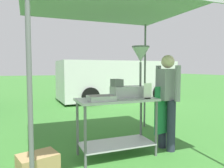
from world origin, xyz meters
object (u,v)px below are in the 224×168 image
at_px(donut_cart, 117,116).
at_px(supply_crate, 38,165).
at_px(donut_tray, 101,99).
at_px(van_white, 117,80).
at_px(stall_canopy, 114,6).
at_px(donut_fryer, 133,76).
at_px(menu_sign, 148,92).
at_px(vendor, 167,97).

bearing_deg(donut_cart, supply_crate, -168.51).
relative_size(donut_tray, van_white, 0.08).
bearing_deg(donut_tray, supply_crate, -170.95).
distance_m(stall_canopy, donut_fryer, 1.14).
relative_size(stall_canopy, menu_sign, 11.42).
xyz_separation_m(donut_tray, vendor, (1.19, 0.04, -0.03)).
distance_m(donut_tray, menu_sign, 0.75).
bearing_deg(van_white, donut_cart, -112.95).
bearing_deg(vendor, donut_fryer, 165.29).
bearing_deg(donut_tray, vendor, 1.69).
relative_size(vendor, van_white, 0.32).
relative_size(donut_cart, menu_sign, 5.15).
xyz_separation_m(donut_fryer, van_white, (2.06, 5.52, -0.38)).
distance_m(donut_fryer, menu_sign, 0.39).
bearing_deg(menu_sign, donut_fryer, 113.16).
bearing_deg(menu_sign, stall_canopy, 146.23).
bearing_deg(supply_crate, donut_fryer, 12.27).
relative_size(stall_canopy, vendor, 1.72).
height_order(donut_cart, vendor, vendor).
xyz_separation_m(menu_sign, van_white, (1.94, 5.80, -0.14)).
relative_size(stall_canopy, donut_fryer, 3.30).
bearing_deg(supply_crate, donut_tray, 9.05).
bearing_deg(donut_cart, van_white, 67.05).
height_order(donut_cart, van_white, van_white).
bearing_deg(donut_tray, van_white, 64.92).
xyz_separation_m(vendor, van_white, (1.48, 5.67, -0.03)).
bearing_deg(supply_crate, vendor, 4.89).
relative_size(donut_tray, donut_fryer, 0.47).
bearing_deg(van_white, stall_canopy, -113.31).
height_order(donut_fryer, vendor, donut_fryer).
xyz_separation_m(menu_sign, supply_crate, (-1.64, -0.05, -0.87)).
xyz_separation_m(donut_cart, vendor, (0.90, -0.06, 0.26)).
bearing_deg(menu_sign, vendor, 16.03).
bearing_deg(stall_canopy, donut_tray, -146.34).
distance_m(donut_cart, van_white, 6.09).
bearing_deg(stall_canopy, menu_sign, -33.77).
height_order(stall_canopy, donut_tray, stall_canopy).
xyz_separation_m(donut_tray, menu_sign, (0.74, -0.10, 0.08)).
bearing_deg(stall_canopy, donut_cart, -90.00).
height_order(stall_canopy, vendor, stall_canopy).
relative_size(stall_canopy, donut_cart, 2.22).
xyz_separation_m(menu_sign, vendor, (0.46, 0.13, -0.12)).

